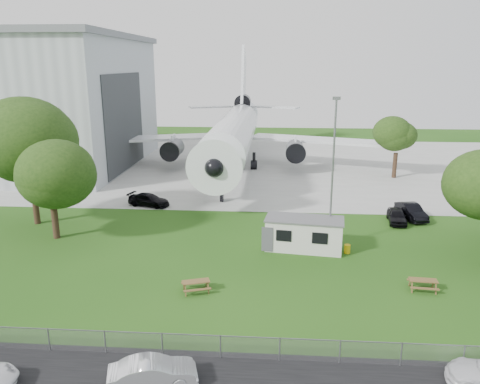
# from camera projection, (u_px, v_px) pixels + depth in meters

# --- Properties ---
(ground) EXTENTS (160.00, 160.00, 0.00)m
(ground) POSITION_uv_depth(u_px,v_px,m) (222.00, 276.00, 33.11)
(ground) COLOR #315F1A
(concrete_apron) EXTENTS (120.00, 46.00, 0.03)m
(concrete_apron) POSITION_uv_depth(u_px,v_px,m) (249.00, 164.00, 69.65)
(concrete_apron) COLOR #B7B7B2
(concrete_apron) RESTS_ON ground
(airliner) EXTENTS (46.36, 47.73, 17.69)m
(airliner) POSITION_uv_depth(u_px,v_px,m) (235.00, 131.00, 66.33)
(airliner) COLOR white
(airliner) RESTS_ON ground
(site_cabin) EXTENTS (6.90, 3.49, 2.62)m
(site_cabin) POSITION_uv_depth(u_px,v_px,m) (304.00, 234.00, 37.60)
(site_cabin) COLOR beige
(site_cabin) RESTS_ON ground
(picnic_west) EXTENTS (2.18, 1.99, 0.76)m
(picnic_west) POSITION_uv_depth(u_px,v_px,m) (196.00, 292.00, 30.86)
(picnic_west) COLOR olive
(picnic_west) RESTS_ON ground
(picnic_east) EXTENTS (1.91, 1.64, 0.76)m
(picnic_east) POSITION_uv_depth(u_px,v_px,m) (422.00, 290.00, 31.05)
(picnic_east) COLOR olive
(picnic_east) RESTS_ON ground
(fence) EXTENTS (58.00, 0.04, 1.30)m
(fence) POSITION_uv_depth(u_px,v_px,m) (201.00, 357.00, 23.97)
(fence) COLOR gray
(fence) RESTS_ON ground
(lamp_mast) EXTENTS (0.16, 0.16, 12.00)m
(lamp_mast) POSITION_uv_depth(u_px,v_px,m) (332.00, 175.00, 36.91)
(lamp_mast) COLOR slate
(lamp_mast) RESTS_ON ground
(tree_west_big) EXTENTS (9.59, 9.59, 12.41)m
(tree_west_big) POSITION_uv_depth(u_px,v_px,m) (28.00, 143.00, 42.01)
(tree_west_big) COLOR #382619
(tree_west_big) RESTS_ON ground
(tree_west_small) EXTENTS (7.25, 7.25, 9.14)m
(tree_west_small) POSITION_uv_depth(u_px,v_px,m) (50.00, 176.00, 38.91)
(tree_west_small) COLOR #382619
(tree_west_small) RESTS_ON ground
(tree_far_apron) EXTENTS (5.59, 5.59, 8.48)m
(tree_far_apron) POSITION_uv_depth(u_px,v_px,m) (397.00, 135.00, 60.10)
(tree_far_apron) COLOR #382619
(tree_far_apron) RESTS_ON ground
(car_centre_sedan) EXTENTS (4.33, 2.51, 1.35)m
(car_centre_sedan) POSITION_uv_depth(u_px,v_px,m) (153.00, 373.00, 21.67)
(car_centre_sedan) COLOR silver
(car_centre_sedan) RESTS_ON ground
(car_ne_hatch) EXTENTS (1.95, 4.02, 1.32)m
(car_ne_hatch) POSITION_uv_depth(u_px,v_px,m) (397.00, 216.00, 44.03)
(car_ne_hatch) COLOR black
(car_ne_hatch) RESTS_ON ground
(car_ne_sedan) EXTENTS (2.35, 4.63, 1.46)m
(car_ne_sedan) POSITION_uv_depth(u_px,v_px,m) (411.00, 212.00, 45.14)
(car_ne_sedan) COLOR black
(car_ne_sedan) RESTS_ON ground
(car_apron_van) EXTENTS (4.79, 2.93, 1.30)m
(car_apron_van) POSITION_uv_depth(u_px,v_px,m) (149.00, 200.00, 49.21)
(car_apron_van) COLOR black
(car_apron_van) RESTS_ON ground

